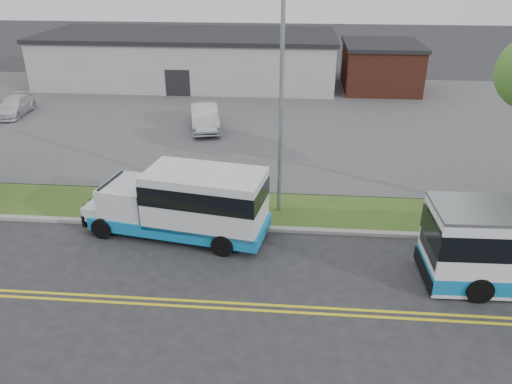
# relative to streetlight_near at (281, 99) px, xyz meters

# --- Properties ---
(ground) EXTENTS (140.00, 140.00, 0.00)m
(ground) POSITION_rel_streetlight_near_xyz_m (-3.00, -2.73, -5.23)
(ground) COLOR #28282B
(ground) RESTS_ON ground
(lane_line_north) EXTENTS (70.00, 0.12, 0.01)m
(lane_line_north) POSITION_rel_streetlight_near_xyz_m (-3.00, -6.58, -5.23)
(lane_line_north) COLOR yellow
(lane_line_north) RESTS_ON ground
(lane_line_south) EXTENTS (70.00, 0.12, 0.01)m
(lane_line_south) POSITION_rel_streetlight_near_xyz_m (-3.00, -6.88, -5.23)
(lane_line_south) COLOR yellow
(lane_line_south) RESTS_ON ground
(curb) EXTENTS (80.00, 0.30, 0.15)m
(curb) POSITION_rel_streetlight_near_xyz_m (-3.00, -1.63, -5.16)
(curb) COLOR #9E9B93
(curb) RESTS_ON ground
(verge) EXTENTS (80.00, 3.30, 0.10)m
(verge) POSITION_rel_streetlight_near_xyz_m (-3.00, 0.17, -5.18)
(verge) COLOR #36541C
(verge) RESTS_ON ground
(parking_lot) EXTENTS (80.00, 25.00, 0.10)m
(parking_lot) POSITION_rel_streetlight_near_xyz_m (-3.00, 14.27, -5.18)
(parking_lot) COLOR #4C4C4F
(parking_lot) RESTS_ON ground
(commercial_building) EXTENTS (25.40, 10.40, 4.35)m
(commercial_building) POSITION_rel_streetlight_near_xyz_m (-9.00, 24.27, -3.05)
(commercial_building) COLOR #9E9E99
(commercial_building) RESTS_ON ground
(brick_wing) EXTENTS (6.30, 7.30, 3.90)m
(brick_wing) POSITION_rel_streetlight_near_xyz_m (7.50, 23.27, -3.27)
(brick_wing) COLOR brown
(brick_wing) RESTS_ON ground
(streetlight_near) EXTENTS (0.35, 1.53, 9.50)m
(streetlight_near) POSITION_rel_streetlight_near_xyz_m (0.00, 0.00, 0.00)
(streetlight_near) COLOR gray
(streetlight_near) RESTS_ON verge
(shuttle_bus) EXTENTS (7.82, 3.65, 2.89)m
(shuttle_bus) POSITION_rel_streetlight_near_xyz_m (-3.57, -2.25, -3.69)
(shuttle_bus) COLOR #1073B5
(shuttle_bus) RESTS_ON ground
(parked_car_a) EXTENTS (2.79, 5.17, 1.62)m
(parked_car_a) POSITION_rel_streetlight_near_xyz_m (-5.37, 11.25, -4.32)
(parked_car_a) COLOR #B4B7BC
(parked_car_a) RESTS_ON parking_lot
(parked_car_b) EXTENTS (2.04, 4.41, 1.25)m
(parked_car_b) POSITION_rel_streetlight_near_xyz_m (-19.45, 13.16, -4.51)
(parked_car_b) COLOR silver
(parked_car_b) RESTS_ON parking_lot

